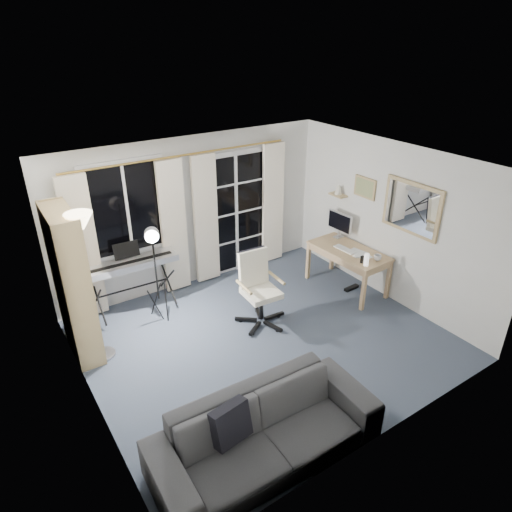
{
  "coord_description": "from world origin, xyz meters",
  "views": [
    {
      "loc": [
        -2.89,
        -4.12,
        3.81
      ],
      "look_at": [
        0.08,
        0.35,
        1.1
      ],
      "focal_mm": 32.0,
      "sensor_mm": 36.0,
      "label": 1
    }
  ],
  "objects": [
    {
      "name": "wall_mirror",
      "position": [
        2.22,
        -0.35,
        1.55
      ],
      "size": [
        0.04,
        0.94,
        0.74
      ],
      "color": "tan",
      "rests_on": "floor"
    },
    {
      "name": "studio_light",
      "position": [
        -0.99,
        1.23,
        1.18
      ],
      "size": [
        0.33,
        0.34,
        1.48
      ],
      "rotation": [
        0.0,
        0.0,
        -0.36
      ],
      "color": "black",
      "rests_on": "floor"
    },
    {
      "name": "french_door",
      "position": [
        0.75,
        1.97,
        1.03
      ],
      "size": [
        1.32,
        0.09,
        2.11
      ],
      "color": "white",
      "rests_on": "floor"
    },
    {
      "name": "bookshelf",
      "position": [
        -2.12,
        1.13,
        0.93
      ],
      "size": [
        0.33,
        0.92,
        1.96
      ],
      "rotation": [
        0.0,
        0.0,
        -0.02
      ],
      "color": "tan",
      "rests_on": "floor"
    },
    {
      "name": "curtains",
      "position": [
        -0.14,
        1.88,
        1.09
      ],
      "size": [
        3.6,
        0.07,
        2.13
      ],
      "color": "gold",
      "rests_on": "floor"
    },
    {
      "name": "mug",
      "position": [
        1.98,
        -0.08,
        0.74
      ],
      "size": [
        0.12,
        0.09,
        0.11
      ],
      "primitive_type": "imported",
      "rotation": [
        0.0,
        0.0,
        0.05
      ],
      "color": "silver",
      "rests_on": "desk"
    },
    {
      "name": "office_chair",
      "position": [
        0.18,
        0.48,
        0.62
      ],
      "size": [
        0.72,
        0.74,
        1.06
      ],
      "rotation": [
        0.0,
        0.0,
        -0.06
      ],
      "color": "black",
      "rests_on": "floor"
    },
    {
      "name": "torchiere_lamp",
      "position": [
        -1.92,
        0.88,
        1.58
      ],
      "size": [
        0.41,
        0.41,
        1.97
      ],
      "rotation": [
        0.0,
        0.0,
        -0.41
      ],
      "color": "#B2B2B7",
      "rests_on": "floor"
    },
    {
      "name": "framed_print",
      "position": [
        2.23,
        0.55,
        1.6
      ],
      "size": [
        0.03,
        0.42,
        0.32
      ],
      "color": "tan",
      "rests_on": "floor"
    },
    {
      "name": "monitor",
      "position": [
        2.08,
        0.87,
        0.94
      ],
      "size": [
        0.17,
        0.49,
        0.43
      ],
      "rotation": [
        0.0,
        0.0,
        0.05
      ],
      "color": "silver",
      "rests_on": "desk"
    },
    {
      "name": "window",
      "position": [
        -1.05,
        1.97,
        1.5
      ],
      "size": [
        1.2,
        0.08,
        1.4
      ],
      "color": "white",
      "rests_on": "floor"
    },
    {
      "name": "sofa",
      "position": [
        -1.06,
        -1.55,
        0.44
      ],
      "size": [
        2.28,
        0.74,
        0.88
      ],
      "rotation": [
        0.0,
        0.0,
        -0.03
      ],
      "color": "#303133",
      "rests_on": "floor"
    },
    {
      "name": "keyboard_piano",
      "position": [
        -1.19,
        1.7,
        0.75
      ],
      "size": [
        1.38,
        0.69,
        0.99
      ],
      "rotation": [
        0.0,
        0.0,
        -0.03
      ],
      "color": "black",
      "rests_on": "floor"
    },
    {
      "name": "floor",
      "position": [
        0.0,
        0.0,
        -0.01
      ],
      "size": [
        4.5,
        4.0,
        0.02
      ],
      "primitive_type": "cube",
      "color": "#394454",
      "rests_on": "ground"
    },
    {
      "name": "desk",
      "position": [
        1.88,
        0.42,
        0.6
      ],
      "size": [
        0.7,
        1.31,
        0.68
      ],
      "rotation": [
        0.0,
        0.0,
        0.05
      ],
      "color": "tan",
      "rests_on": "floor"
    },
    {
      "name": "wall_shelf",
      "position": [
        2.16,
        1.05,
        1.41
      ],
      "size": [
        0.16,
        0.3,
        0.18
      ],
      "color": "tan",
      "rests_on": "floor"
    },
    {
      "name": "desk_clutter",
      "position": [
        1.83,
        0.2,
        0.54
      ],
      "size": [
        0.38,
        0.79,
        0.87
      ],
      "rotation": [
        0.0,
        0.0,
        0.05
      ],
      "color": "white",
      "rests_on": "desk"
    }
  ]
}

